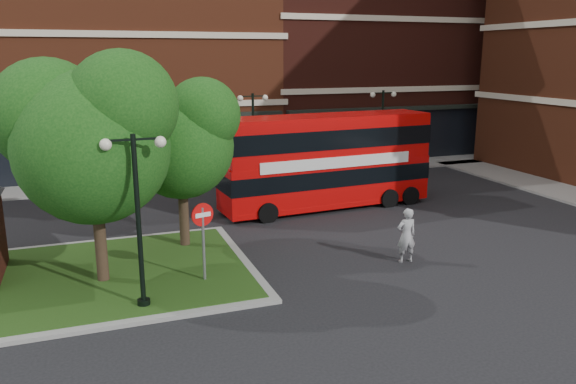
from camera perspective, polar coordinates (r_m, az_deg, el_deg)
name	(u,v)px	position (r m, az deg, el deg)	size (l,w,h in m)	color
ground	(325,285)	(17.83, 3.77, -9.44)	(120.00, 120.00, 0.00)	black
pavement_far	(211,178)	(32.92, -7.81, 1.43)	(44.00, 3.00, 0.12)	slate
terrace_far_left	(56,55)	(39.00, -22.48, 12.72)	(26.00, 12.00, 14.00)	brown
terrace_far_right	(369,41)	(44.13, 8.27, 14.89)	(18.00, 12.00, 16.00)	#471911
traffic_island	(53,282)	(19.32, -22.74, -8.45)	(12.60, 7.60, 0.15)	gray
tree_island_west	(88,132)	(17.69, -19.66, 5.75)	(5.40, 4.71, 7.21)	#2D2116
tree_island_east	(178,135)	(20.47, -11.14, 5.71)	(4.46, 3.90, 6.29)	#2D2116
lamp_island	(138,213)	(15.79, -15.00, -2.11)	(1.72, 0.36, 5.00)	black
lamp_far_left	(253,133)	(31.01, -3.55, 5.97)	(1.72, 0.36, 5.00)	black
lamp_far_right	(382,127)	(34.12, 9.53, 6.51)	(1.72, 0.36, 5.00)	black
bus	(326,155)	(26.06, 3.91, 3.76)	(10.14, 2.99, 3.82)	#BF0707
woman	(406,235)	(19.82, 11.93, -4.33)	(0.70, 0.46, 1.93)	#9A9A9D
car_silver	(138,174)	(31.72, -14.97, 1.73)	(1.57, 3.89, 1.33)	#9FA1A5
car_white	(344,159)	(34.96, 5.75, 3.40)	(1.64, 4.69, 1.55)	silver
no_entry_sign	(203,227)	(17.49, -8.65, -3.51)	(0.71, 0.24, 2.62)	slate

